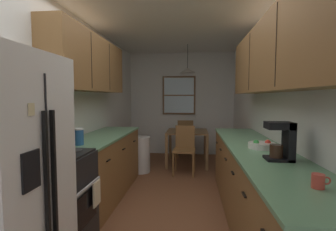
{
  "coord_description": "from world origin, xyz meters",
  "views": [
    {
      "loc": [
        0.3,
        -2.68,
        1.44
      ],
      "look_at": [
        -0.11,
        1.38,
        1.14
      ],
      "focal_mm": 26.57,
      "sensor_mm": 36.0,
      "label": 1
    }
  ],
  "objects": [
    {
      "name": "counter_right",
      "position": [
        1.0,
        0.04,
        0.45
      ],
      "size": [
        0.64,
        3.32,
        0.9
      ],
      "color": "brown",
      "rests_on": "ground"
    },
    {
      "name": "upper_cabinets_right",
      "position": [
        1.14,
        -0.01,
        1.87
      ],
      "size": [
        0.33,
        3.0,
        0.75
      ],
      "color": "brown"
    },
    {
      "name": "dining_chair_near",
      "position": [
        0.14,
        1.97,
        0.5
      ],
      "size": [
        0.42,
        0.42,
        0.9
      ],
      "color": "brown",
      "rests_on": "ground"
    },
    {
      "name": "coffee_maker",
      "position": [
        1.06,
        -0.48,
        1.07
      ],
      "size": [
        0.22,
        0.18,
        0.33
      ],
      "color": "black",
      "rests_on": "counter_right"
    },
    {
      "name": "storage_canister",
      "position": [
        -1.0,
        0.0,
        1.0
      ],
      "size": [
        0.12,
        0.12,
        0.19
      ],
      "color": "#265999",
      "rests_on": "counter_left"
    },
    {
      "name": "microwave_over_range",
      "position": [
        -1.11,
        -0.54,
        1.66
      ],
      "size": [
        0.39,
        0.62,
        0.32
      ],
      "color": "white"
    },
    {
      "name": "fruit_bowl",
      "position": [
        1.03,
        0.01,
        0.94
      ],
      "size": [
        0.28,
        0.28,
        0.09
      ],
      "color": "silver",
      "rests_on": "counter_right"
    },
    {
      "name": "wall_back",
      "position": [
        0.0,
        3.65,
        1.27
      ],
      "size": [
        4.4,
        0.1,
        2.55
      ],
      "primitive_type": "cube",
      "color": "silver",
      "rests_on": "ground"
    },
    {
      "name": "wall_right",
      "position": [
        1.35,
        1.0,
        1.27
      ],
      "size": [
        0.1,
        9.0,
        2.55
      ],
      "primitive_type": "cube",
      "color": "silver",
      "rests_on": "ground"
    },
    {
      "name": "wall_left",
      "position": [
        -1.35,
        1.0,
        1.27
      ],
      "size": [
        0.1,
        9.0,
        2.55
      ],
      "primitive_type": "cube",
      "color": "silver",
      "rests_on": "ground"
    },
    {
      "name": "upper_cabinets_left",
      "position": [
        -1.14,
        0.71,
        1.9
      ],
      "size": [
        0.33,
        2.05,
        0.76
      ],
      "color": "brown"
    },
    {
      "name": "counter_left",
      "position": [
        -1.0,
        0.76,
        0.45
      ],
      "size": [
        0.64,
        1.97,
        0.9
      ],
      "color": "brown",
      "rests_on": "ground"
    },
    {
      "name": "back_window",
      "position": [
        -0.06,
        3.58,
        1.49
      ],
      "size": [
        0.82,
        0.05,
        0.96
      ],
      "color": "brown"
    },
    {
      "name": "ground_plane",
      "position": [
        0.0,
        1.0,
        0.0
      ],
      "size": [
        12.0,
        12.0,
        0.0
      ],
      "primitive_type": "plane",
      "color": "brown"
    },
    {
      "name": "ceiling_slab",
      "position": [
        0.0,
        1.0,
        2.59
      ],
      "size": [
        4.4,
        9.0,
        0.08
      ],
      "primitive_type": "cube",
      "color": "white"
    },
    {
      "name": "stove_range",
      "position": [
        -0.99,
        -0.54,
        0.47
      ],
      "size": [
        0.66,
        0.62,
        1.1
      ],
      "color": "black",
      "rests_on": "ground"
    },
    {
      "name": "trash_bin",
      "position": [
        -0.7,
        1.96,
        0.34
      ],
      "size": [
        0.36,
        0.36,
        0.69
      ],
      "primitive_type": "cylinder",
      "color": "silver",
      "rests_on": "ground"
    },
    {
      "name": "dish_towel",
      "position": [
        -0.64,
        -0.38,
        0.5
      ],
      "size": [
        0.02,
        0.16,
        0.24
      ],
      "primitive_type": "cube",
      "color": "beige"
    },
    {
      "name": "mug_by_coffeemaker",
      "position": [
        1.04,
        -1.15,
        0.94
      ],
      "size": [
        0.11,
        0.07,
        0.09
      ],
      "color": "#BF3F33",
      "rests_on": "counter_right"
    },
    {
      "name": "pendant_light",
      "position": [
        0.17,
        2.61,
        2.01
      ],
      "size": [
        0.34,
        0.34,
        0.59
      ],
      "color": "black"
    },
    {
      "name": "dining_chair_far",
      "position": [
        0.11,
        3.26,
        0.5
      ],
      "size": [
        0.43,
        0.43,
        0.9
      ],
      "color": "brown",
      "rests_on": "ground"
    },
    {
      "name": "dining_table",
      "position": [
        0.17,
        2.61,
        0.61
      ],
      "size": [
        0.86,
        0.87,
        0.73
      ],
      "color": "brown",
      "rests_on": "ground"
    }
  ]
}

